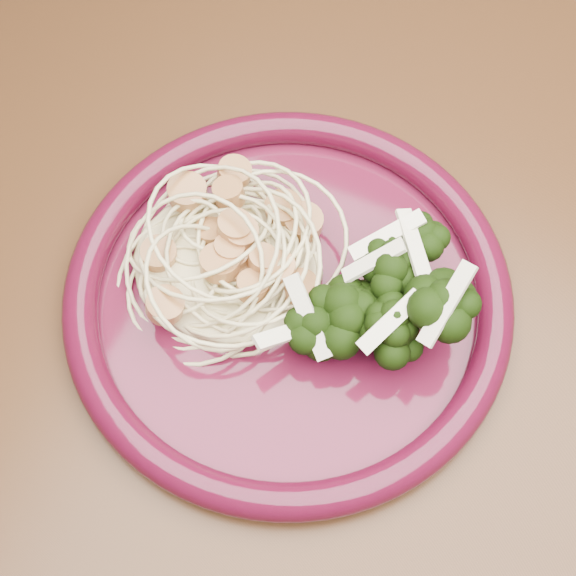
% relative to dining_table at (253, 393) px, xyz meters
% --- Properties ---
extents(dining_table, '(1.20, 0.80, 0.75)m').
position_rel_dining_table_xyz_m(dining_table, '(0.00, 0.00, 0.00)').
color(dining_table, '#472814').
rests_on(dining_table, ground).
extents(dinner_plate, '(0.30, 0.30, 0.02)m').
position_rel_dining_table_xyz_m(dinner_plate, '(0.01, 0.04, 0.11)').
color(dinner_plate, '#490D21').
rests_on(dinner_plate, dining_table).
extents(spaghetti_pile, '(0.13, 0.12, 0.03)m').
position_rel_dining_table_xyz_m(spaghetti_pile, '(-0.03, 0.04, 0.12)').
color(spaghetti_pile, beige).
rests_on(spaghetti_pile, dinner_plate).
extents(scallop_cluster, '(0.13, 0.13, 0.04)m').
position_rel_dining_table_xyz_m(scallop_cluster, '(-0.03, 0.04, 0.15)').
color(scallop_cluster, '#BD8147').
rests_on(scallop_cluster, spaghetti_pile).
extents(broccoli_pile, '(0.09, 0.15, 0.05)m').
position_rel_dining_table_xyz_m(broccoli_pile, '(0.07, 0.03, 0.13)').
color(broccoli_pile, black).
rests_on(broccoli_pile, dinner_plate).
extents(onion_garnish, '(0.07, 0.10, 0.05)m').
position_rel_dining_table_xyz_m(onion_garnish, '(0.07, 0.03, 0.16)').
color(onion_garnish, white).
rests_on(onion_garnish, broccoli_pile).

